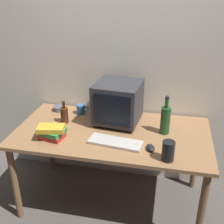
{
  "coord_description": "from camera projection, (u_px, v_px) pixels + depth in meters",
  "views": [
    {
      "loc": [
        0.44,
        -2.05,
        1.94
      ],
      "look_at": [
        0.0,
        0.0,
        0.94
      ],
      "focal_mm": 45.45,
      "sensor_mm": 36.0,
      "label": 1
    }
  ],
  "objects": [
    {
      "name": "keyboard",
      "position": [
        115.0,
        142.0,
        2.21
      ],
      "size": [
        0.44,
        0.2,
        0.02
      ],
      "primitive_type": "cube",
      "rotation": [
        0.0,
        0.0,
        -0.12
      ],
      "color": "beige",
      "rests_on": "desk"
    },
    {
      "name": "desk",
      "position": [
        112.0,
        140.0,
        2.44
      ],
      "size": [
        1.64,
        0.86,
        0.76
      ],
      "color": "#9E7047",
      "rests_on": "ground"
    },
    {
      "name": "bottle_tall",
      "position": [
        165.0,
        119.0,
        2.32
      ],
      "size": [
        0.08,
        0.08,
        0.34
      ],
      "color": "#1E4C23",
      "rests_on": "desk"
    },
    {
      "name": "mug",
      "position": [
        81.0,
        109.0,
        2.69
      ],
      "size": [
        0.12,
        0.08,
        0.09
      ],
      "color": "#3370B2",
      "rests_on": "desk"
    },
    {
      "name": "ground_plane",
      "position": [
        112.0,
        200.0,
        2.73
      ],
      "size": [
        6.0,
        6.0,
        0.0
      ],
      "primitive_type": "plane",
      "color": "#56514C"
    },
    {
      "name": "bottle_short",
      "position": [
        64.0,
        114.0,
        2.51
      ],
      "size": [
        0.07,
        0.07,
        0.21
      ],
      "color": "#472314",
      "rests_on": "desk"
    },
    {
      "name": "crt_monitor",
      "position": [
        118.0,
        102.0,
        2.47
      ],
      "size": [
        0.42,
        0.42,
        0.37
      ],
      "color": "#333338",
      "rests_on": "desk"
    },
    {
      "name": "cd_spindle",
      "position": [
        59.0,
        108.0,
        2.77
      ],
      "size": [
        0.12,
        0.12,
        0.04
      ],
      "primitive_type": "cylinder",
      "color": "#595B66",
      "rests_on": "desk"
    },
    {
      "name": "metal_canister",
      "position": [
        168.0,
        151.0,
        1.99
      ],
      "size": [
        0.09,
        0.09,
        0.15
      ],
      "primitive_type": "cylinder",
      "color": "black",
      "rests_on": "desk"
    },
    {
      "name": "computer_mouse",
      "position": [
        151.0,
        148.0,
        2.13
      ],
      "size": [
        0.09,
        0.11,
        0.04
      ],
      "primitive_type": "ellipsoid",
      "rotation": [
        0.0,
        0.0,
        0.36
      ],
      "color": "black",
      "rests_on": "desk"
    },
    {
      "name": "book_stack",
      "position": [
        52.0,
        132.0,
        2.27
      ],
      "size": [
        0.23,
        0.2,
        0.11
      ],
      "color": "red",
      "rests_on": "desk"
    },
    {
      "name": "back_wall",
      "position": [
        123.0,
        59.0,
        2.62
      ],
      "size": [
        4.0,
        0.08,
        2.5
      ],
      "primitive_type": "cube",
      "color": "silver",
      "rests_on": "ground"
    }
  ]
}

